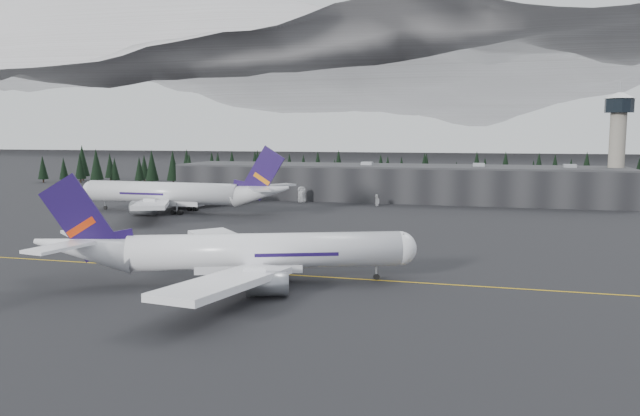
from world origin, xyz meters
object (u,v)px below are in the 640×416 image
(jet_main, at_px, (233,252))
(gse_vehicle_b, at_px, (377,204))
(control_tower, at_px, (618,136))
(jet_parked, at_px, (180,194))
(gse_vehicle_a, at_px, (302,200))
(terminal, at_px, (394,182))

(jet_main, relative_size, gse_vehicle_b, 14.78)
(gse_vehicle_b, bearing_deg, control_tower, 90.97)
(control_tower, height_order, jet_parked, control_tower)
(gse_vehicle_a, height_order, gse_vehicle_b, gse_vehicle_a)
(terminal, xyz_separation_m, gse_vehicle_a, (-29.64, -18.57, -5.51))
(terminal, distance_m, jet_parked, 79.38)
(jet_main, bearing_deg, jet_parked, 101.98)
(terminal, distance_m, gse_vehicle_b, 23.12)
(jet_main, height_order, jet_parked, jet_parked)
(terminal, relative_size, control_tower, 4.24)
(jet_parked, bearing_deg, gse_vehicle_b, -148.04)
(jet_main, distance_m, jet_parked, 95.24)
(gse_vehicle_b, bearing_deg, jet_parked, -76.97)
(control_tower, relative_size, gse_vehicle_b, 9.40)
(control_tower, distance_m, gse_vehicle_b, 84.36)
(terminal, relative_size, gse_vehicle_b, 39.89)
(gse_vehicle_a, xyz_separation_m, gse_vehicle_b, (27.44, -3.75, -0.10))
(terminal, relative_size, jet_parked, 2.28)
(jet_parked, bearing_deg, terminal, -134.80)
(jet_parked, height_order, gse_vehicle_a, jet_parked)
(jet_main, height_order, gse_vehicle_a, jet_main)
(control_tower, bearing_deg, jet_parked, -156.53)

